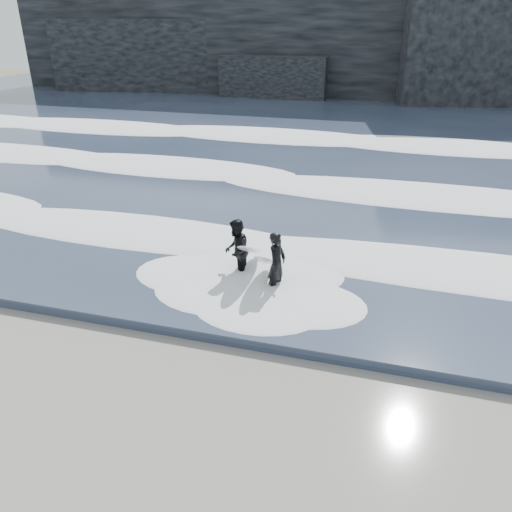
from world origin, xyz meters
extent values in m
plane|color=olive|center=(0.00, 0.00, 0.00)|extent=(120.00, 120.00, 0.00)
cube|color=#2D384D|center=(0.00, 29.00, 0.15)|extent=(90.00, 52.00, 0.30)
cube|color=black|center=(0.00, 46.00, 5.00)|extent=(70.00, 9.00, 10.00)
ellipsoid|color=white|center=(0.00, 9.00, 0.40)|extent=(60.00, 3.20, 0.20)
ellipsoid|color=white|center=(0.00, 16.00, 0.42)|extent=(60.00, 4.00, 0.24)
ellipsoid|color=white|center=(0.00, 25.00, 0.45)|extent=(60.00, 4.80, 0.30)
imported|color=black|center=(0.91, 5.86, 0.96)|extent=(0.60, 0.78, 1.92)
ellipsoid|color=silver|center=(0.51, 5.91, 1.00)|extent=(0.64, 1.67, 1.09)
imported|color=black|center=(-0.47, 6.38, 0.97)|extent=(0.88, 1.05, 1.94)
ellipsoid|color=white|center=(-0.05, 6.38, 1.04)|extent=(0.73, 2.03, 1.21)
camera|label=1|loc=(3.78, -6.48, 7.35)|focal=35.00mm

